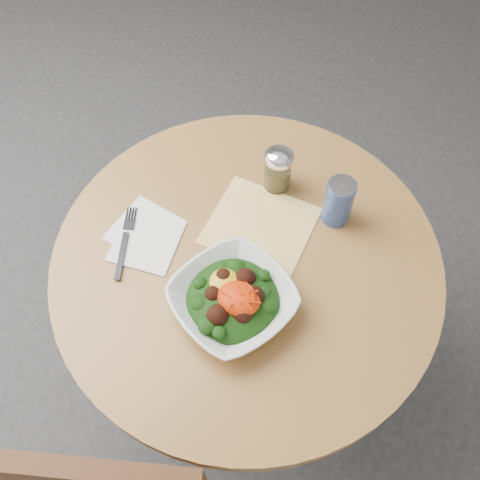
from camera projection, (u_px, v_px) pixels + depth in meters
The scene contains 8 objects.
ground at pixel (244, 363), 1.87m from camera, with size 6.00×6.00×0.00m, color #2C2C2E.
table at pixel (246, 295), 1.39m from camera, with size 0.90×0.90×0.75m.
cloth_napkin at pixel (260, 225), 1.27m from camera, with size 0.24×0.22×0.00m, color #FEB30D.
paper_napkins at pixel (146, 236), 1.25m from camera, with size 0.19×0.19×0.00m.
salad_bowl at pixel (233, 299), 1.13m from camera, with size 0.33×0.33×0.09m.
fork at pixel (125, 240), 1.24m from camera, with size 0.09×0.19×0.00m.
spice_shaker at pixel (278, 170), 1.28m from camera, with size 0.07×0.07×0.12m.
beverage_can at pixel (338, 201), 1.23m from camera, with size 0.07×0.07×0.13m.
Camera 1 is at (0.25, -0.55, 1.82)m, focal length 40.00 mm.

